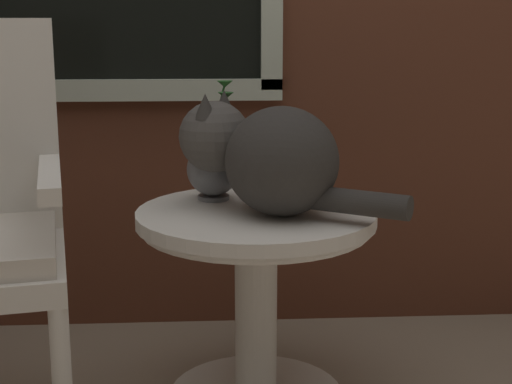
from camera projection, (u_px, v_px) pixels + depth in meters
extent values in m
cube|color=beige|center=(132.00, 90.00, 2.54)|extent=(0.99, 0.03, 0.07)
cylinder|color=silver|center=(256.00, 310.00, 2.11)|extent=(0.12, 0.12, 0.49)
cylinder|color=silver|center=(256.00, 217.00, 2.06)|extent=(0.64, 0.64, 0.03)
torus|color=silver|center=(256.00, 227.00, 2.06)|extent=(0.61, 0.61, 0.02)
cylinder|color=silver|center=(61.00, 323.00, 2.15)|extent=(0.04, 0.04, 0.45)
cube|color=silver|center=(50.00, 176.00, 1.83)|extent=(0.14, 0.47, 0.04)
ellipsoid|color=#33302D|center=(282.00, 161.00, 1.98)|extent=(0.40, 0.40, 0.28)
sphere|color=#494643|center=(214.00, 137.00, 2.06)|extent=(0.19, 0.19, 0.19)
cone|color=#33302D|center=(224.00, 103.00, 2.08)|extent=(0.06, 0.06, 0.07)
cone|color=#33302D|center=(204.00, 106.00, 1.99)|extent=(0.06, 0.06, 0.07)
cylinder|color=#33302D|center=(357.00, 202.00, 1.90)|extent=(0.26, 0.19, 0.06)
cylinder|color=slate|center=(214.00, 197.00, 2.18)|extent=(0.09, 0.09, 0.01)
ellipsoid|color=slate|center=(213.00, 169.00, 2.16)|extent=(0.15, 0.15, 0.15)
cylinder|color=slate|center=(213.00, 142.00, 2.14)|extent=(0.08, 0.08, 0.04)
torus|color=slate|center=(213.00, 134.00, 2.14)|extent=(0.10, 0.10, 0.02)
cylinder|color=#2D662D|center=(219.00, 115.00, 2.12)|extent=(0.04, 0.02, 0.11)
cone|color=#2D662D|center=(226.00, 96.00, 2.11)|extent=(0.04, 0.04, 0.02)
cylinder|color=#2D662D|center=(219.00, 109.00, 2.13)|extent=(0.04, 0.02, 0.14)
cone|color=#2D662D|center=(225.00, 84.00, 2.12)|extent=(0.04, 0.04, 0.02)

